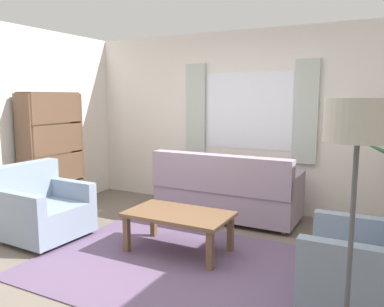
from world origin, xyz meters
The scene contains 10 objects.
ground_plane centered at (0.00, 0.00, 0.00)m, with size 6.24×6.24×0.00m, color #6B6056.
wall_back centered at (0.00, 2.26, 1.30)m, with size 5.32×0.12×2.60m, color silver.
window_with_curtains centered at (0.00, 2.18, 1.45)m, with size 1.98×0.07×1.40m.
area_rug centered at (0.00, 0.00, 0.01)m, with size 2.65×2.09×0.01m, color #604C6B.
couch centered at (-0.07, 1.57, 0.37)m, with size 1.90×0.82×0.92m.
armchair_left centered at (-1.70, -0.10, 0.35)m, with size 0.86×0.87×0.88m.
armchair_right centered at (1.76, -0.01, 0.35)m, with size 0.82×0.84×0.88m.
coffee_table centered at (-0.08, 0.29, 0.38)m, with size 1.10×0.64×0.44m.
bookshelf centered at (-2.35, 0.73, 0.77)m, with size 0.30×0.94×1.72m.
standing_lamp centered at (1.69, -0.85, 1.40)m, with size 0.37×0.37×1.65m.
Camera 1 is at (1.85, -3.12, 1.65)m, focal length 35.82 mm.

